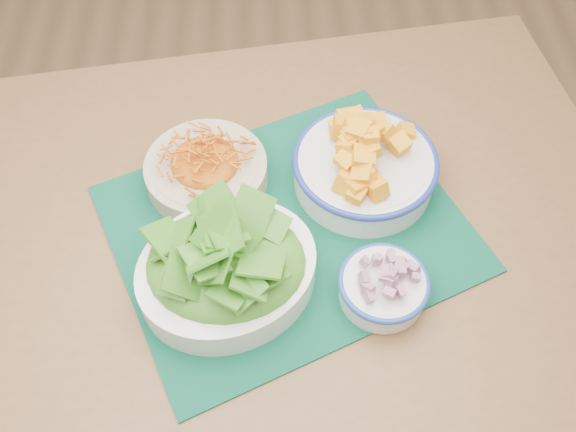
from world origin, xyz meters
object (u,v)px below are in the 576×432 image
(table, at_px, (238,264))
(carrot_bowl, at_px, (206,167))
(placemat, at_px, (288,228))
(onion_bowl, at_px, (384,284))
(squash_bowl, at_px, (366,161))
(lettuce_bowl, at_px, (226,262))

(table, relative_size, carrot_bowl, 5.67)
(placemat, xyz_separation_m, carrot_bowl, (-0.13, 0.10, 0.04))
(placemat, distance_m, carrot_bowl, 0.17)
(carrot_bowl, bearing_deg, onion_bowl, -40.79)
(carrot_bowl, height_order, squash_bowl, squash_bowl)
(placemat, xyz_separation_m, squash_bowl, (0.13, 0.09, 0.05))
(placemat, relative_size, onion_bowl, 3.98)
(squash_bowl, height_order, lettuce_bowl, lettuce_bowl)
(table, height_order, squash_bowl, squash_bowl)
(lettuce_bowl, xyz_separation_m, onion_bowl, (0.22, -0.03, -0.03))
(carrot_bowl, distance_m, lettuce_bowl, 0.20)
(table, relative_size, onion_bowl, 10.67)
(placemat, height_order, lettuce_bowl, lettuce_bowl)
(squash_bowl, relative_size, lettuce_bowl, 0.89)
(table, relative_size, placemat, 2.68)
(table, bearing_deg, onion_bowl, -36.93)
(squash_bowl, bearing_deg, placemat, -145.74)
(placemat, distance_m, squash_bowl, 0.16)
(onion_bowl, bearing_deg, carrot_bowl, 139.21)
(placemat, distance_m, onion_bowl, 0.19)
(table, distance_m, lettuce_bowl, 0.18)
(placemat, bearing_deg, carrot_bowl, 119.25)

